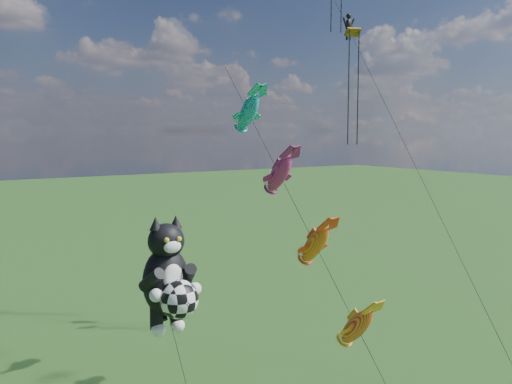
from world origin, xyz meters
TOP-DOWN VIEW (x-y plane):
  - cat_kite_rig at (-1.10, 0.52)m, footprint 2.28×4.07m
  - fish_windsock_rig at (6.57, 1.91)m, footprint 0.97×15.97m
  - parafoil_rig at (16.23, 8.70)m, footprint 2.43×17.52m

SIDE VIEW (x-z plane):
  - cat_kite_rig at x=-1.10m, z-range 2.56..12.83m
  - fish_windsock_rig at x=6.57m, z-range 1.08..18.64m
  - parafoil_rig at x=16.23m, z-range 6.73..34.80m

